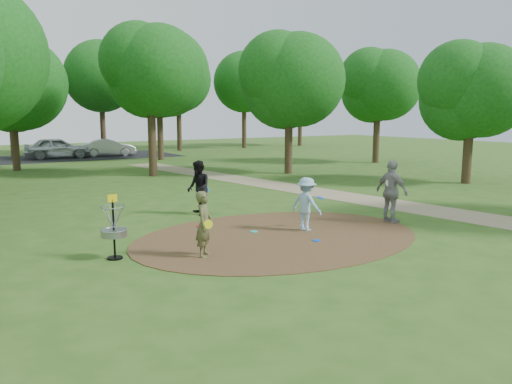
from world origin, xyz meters
TOP-DOWN VIEW (x-y plane):
  - ground at (0.00, 0.00)m, footprint 100.00×100.00m
  - dirt_clearing at (0.00, 0.00)m, footprint 8.40×8.40m
  - footpath at (6.50, 2.00)m, footprint 7.55×39.89m
  - parking_lot at (2.00, 30.00)m, footprint 14.00×8.00m
  - player_observer_with_disc at (-2.63, -0.66)m, footprint 0.67×0.69m
  - player_throwing_with_disc at (1.10, 0.20)m, footprint 1.14×1.13m
  - player_walking_with_disc at (-0.54, 3.97)m, footprint 0.83×0.98m
  - player_waiting_with_disc at (3.99, -0.40)m, footprint 0.54×1.18m
  - disc_ground_cyan at (-0.33, 0.78)m, footprint 0.22×0.22m
  - disc_ground_blue at (0.54, -0.98)m, footprint 0.22×0.22m
  - disc_ground_red at (-1.36, 2.24)m, footprint 0.22×0.22m
  - car_left at (-0.25, 29.46)m, footprint 4.92×2.36m
  - car_right at (3.78, 29.60)m, footprint 4.34×2.24m
  - disc_golf_basket at (-4.50, 0.30)m, footprint 0.63×0.63m
  - tree_ring at (0.51, 10.69)m, footprint 37.04×45.59m

SIDE VIEW (x-z plane):
  - ground at x=0.00m, z-range 0.00..0.00m
  - parking_lot at x=2.00m, z-range 0.00..0.01m
  - footpath at x=6.50m, z-range 0.00..0.01m
  - dirt_clearing at x=0.00m, z-range 0.00..0.02m
  - disc_ground_cyan at x=-0.33m, z-range 0.02..0.04m
  - disc_ground_blue at x=0.54m, z-range 0.02..0.04m
  - disc_ground_red at x=-1.36m, z-range 0.02..0.04m
  - car_right at x=3.78m, z-range 0.00..1.36m
  - player_throwing_with_disc at x=1.10m, z-range 0.00..1.57m
  - player_observer_with_disc at x=-2.63m, z-range 0.00..1.59m
  - car_left at x=-0.25m, z-range 0.00..1.62m
  - disc_golf_basket at x=-4.50m, z-range 0.10..1.64m
  - player_walking_with_disc at x=-0.54m, z-range 0.00..1.84m
  - player_waiting_with_disc at x=3.99m, z-range 0.00..1.98m
  - tree_ring at x=0.51m, z-range 0.55..9.88m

